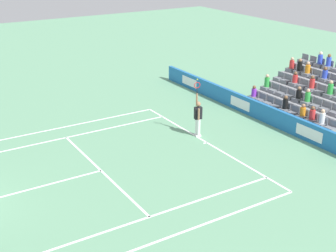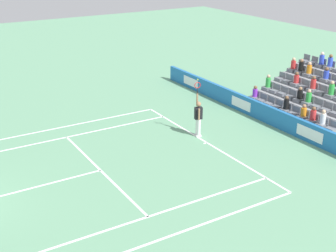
% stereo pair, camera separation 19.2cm
% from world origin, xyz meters
% --- Properties ---
extents(line_baseline, '(10.97, 0.10, 0.01)m').
position_xyz_m(line_baseline, '(0.00, -11.89, 0.00)').
color(line_baseline, white).
rests_on(line_baseline, ground).
extents(line_service, '(8.23, 0.10, 0.01)m').
position_xyz_m(line_service, '(0.00, -6.40, 0.00)').
color(line_service, white).
rests_on(line_service, ground).
extents(line_centre_service, '(0.10, 6.40, 0.01)m').
position_xyz_m(line_centre_service, '(0.00, -3.20, 0.00)').
color(line_centre_service, white).
rests_on(line_centre_service, ground).
extents(line_singles_sideline_left, '(0.10, 11.89, 0.01)m').
position_xyz_m(line_singles_sideline_left, '(4.12, -5.95, 0.00)').
color(line_singles_sideline_left, white).
rests_on(line_singles_sideline_left, ground).
extents(line_singles_sideline_right, '(0.10, 11.89, 0.01)m').
position_xyz_m(line_singles_sideline_right, '(-4.12, -5.95, 0.00)').
color(line_singles_sideline_right, white).
rests_on(line_singles_sideline_right, ground).
extents(line_doubles_sideline_left, '(0.10, 11.89, 0.01)m').
position_xyz_m(line_doubles_sideline_left, '(5.49, -5.95, 0.00)').
color(line_doubles_sideline_left, white).
rests_on(line_doubles_sideline_left, ground).
extents(line_doubles_sideline_right, '(0.10, 11.89, 0.01)m').
position_xyz_m(line_doubles_sideline_right, '(-5.49, -5.95, 0.00)').
color(line_doubles_sideline_right, white).
rests_on(line_doubles_sideline_right, ground).
extents(line_centre_mark, '(0.10, 0.20, 0.01)m').
position_xyz_m(line_centre_mark, '(0.00, -11.79, 0.00)').
color(line_centre_mark, white).
rests_on(line_centre_mark, ground).
extents(sponsor_barrier, '(20.16, 0.22, 0.96)m').
position_xyz_m(sponsor_barrier, '(0.00, -16.12, 0.48)').
color(sponsor_barrier, '#1E66AD').
rests_on(sponsor_barrier, ground).
extents(tennis_player, '(0.51, 0.41, 2.85)m').
position_xyz_m(tennis_player, '(0.92, -11.99, 0.99)').
color(tennis_player, white).
rests_on(tennis_player, ground).
extents(stadium_stand, '(6.20, 4.75, 3.01)m').
position_xyz_m(stadium_stand, '(0.01, -19.68, 0.83)').
color(stadium_stand, gray).
rests_on(stadium_stand, ground).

